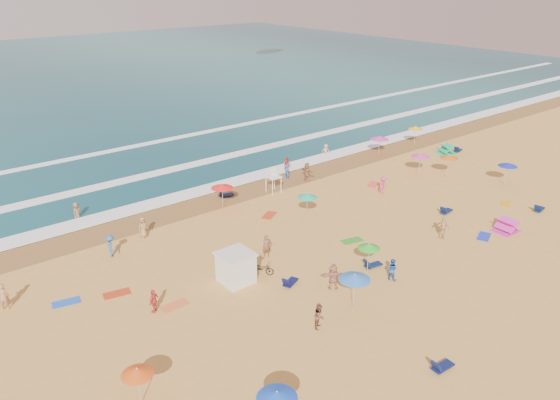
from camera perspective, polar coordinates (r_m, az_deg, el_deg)
ground at (r=40.81m, az=2.74°, el=-5.31°), size 220.00×220.00×0.00m
ocean at (r=114.98m, az=-26.64°, el=10.92°), size 220.00×140.00×0.18m
wet_sand at (r=49.91m, az=-6.77°, el=0.04°), size 220.00×220.00×0.00m
surf_foam at (r=57.08m, az=-11.54°, el=2.82°), size 200.00×18.70×0.05m
cabana at (r=36.63m, az=-4.62°, el=-7.11°), size 2.00×2.00×2.00m
cabana_roof at (r=36.11m, az=-4.68°, el=-5.65°), size 2.20×2.20×0.12m
bicycle at (r=37.64m, az=-1.93°, el=-7.12°), size 1.47×1.74×0.90m
lifeguard_stand at (r=50.84m, az=-0.68°, el=1.91°), size 1.20×1.20×2.10m
beach_umbrellas at (r=41.54m, az=4.12°, el=-1.53°), size 56.13×27.66×0.77m
loungers at (r=41.67m, az=9.27°, el=-4.71°), size 58.91×27.46×0.34m
towels at (r=38.22m, az=0.72°, el=-7.36°), size 44.67×19.25×0.03m
popup_tents at (r=55.83m, az=19.35°, el=2.04°), size 15.46×17.12×1.20m
beachgoers at (r=43.74m, az=-1.10°, el=-2.07°), size 45.55×24.93×2.12m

